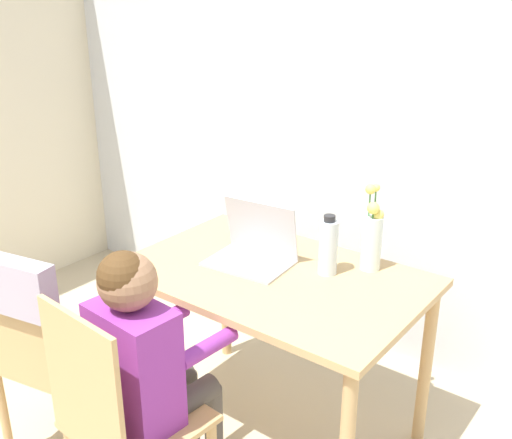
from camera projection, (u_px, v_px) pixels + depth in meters
wall_back at (400, 117)px, 2.76m from camera, size 6.40×0.05×2.50m
dining_table at (273, 294)px, 2.39m from camera, size 1.17×0.76×0.76m
chair_occupied at (121, 423)px, 1.95m from camera, size 0.43×0.43×0.93m
chair_spare at (30, 328)px, 2.22m from camera, size 0.47×0.50×0.94m
person_seated at (147, 356)px, 1.97m from camera, size 0.33×0.44×1.07m
laptop at (254, 248)px, 2.44m from camera, size 0.35×0.27×0.24m
flower_vase at (372, 236)px, 2.35m from camera, size 0.08×0.08×0.35m
water_bottle at (328, 246)px, 2.32m from camera, size 0.07×0.07×0.24m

